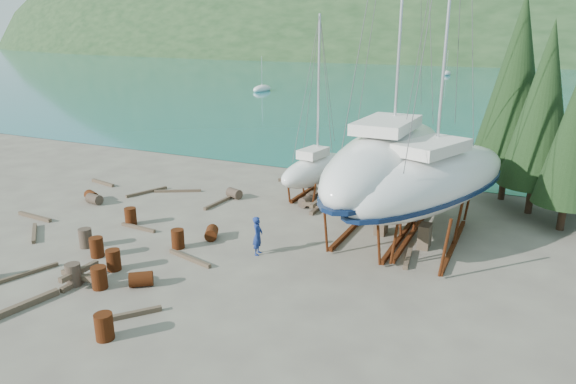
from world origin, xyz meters
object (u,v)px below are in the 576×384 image
at_px(large_sailboat_far, 432,180).
at_px(worker, 258,236).
at_px(large_sailboat_near, 388,161).
at_px(small_sailboat_shore, 315,169).

bearing_deg(large_sailboat_far, worker, -125.01).
distance_m(large_sailboat_near, large_sailboat_far, 2.45).
xyz_separation_m(large_sailboat_far, small_sailboat_shore, (-7.41, 4.23, -1.33)).
height_order(large_sailboat_far, small_sailboat_shore, large_sailboat_far).
xyz_separation_m(large_sailboat_near, large_sailboat_far, (2.23, -0.91, -0.45)).
xyz_separation_m(small_sailboat_shore, worker, (1.00, -8.70, -0.84)).
bearing_deg(small_sailboat_shore, large_sailboat_near, -24.64).
xyz_separation_m(large_sailboat_far, worker, (-6.41, -4.47, -2.17)).
relative_size(small_sailboat_shore, worker, 5.94).
bearing_deg(worker, small_sailboat_shore, -6.16).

